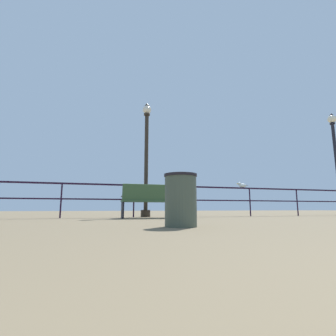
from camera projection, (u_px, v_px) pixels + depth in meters
pier_railing at (134, 193)px, 7.78m from camera, size 25.02×0.05×1.01m
bench_near_left at (151, 199)px, 7.09m from camera, size 1.67×0.70×0.94m
lamppost_center at (146, 156)px, 8.34m from camera, size 0.31×0.31×3.86m
lamppost_right at (336, 155)px, 10.81m from camera, size 0.35×0.35×4.44m
seagull_on_rail at (242, 185)px, 8.95m from camera, size 0.40×0.21×0.19m
trash_bin at (181, 200)px, 3.78m from camera, size 0.50×0.50×0.79m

